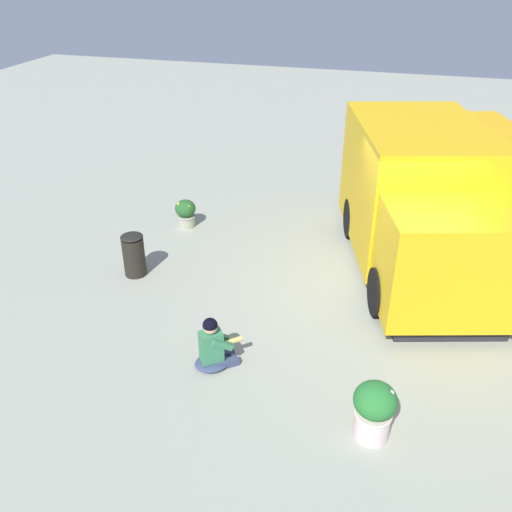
% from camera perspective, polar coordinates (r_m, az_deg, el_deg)
% --- Properties ---
extents(ground_plane, '(40.00, 40.00, 0.00)m').
position_cam_1_polar(ground_plane, '(9.92, 13.08, -4.43)').
color(ground_plane, '#989B8B').
extents(food_truck, '(5.26, 3.51, 2.59)m').
position_cam_1_polar(food_truck, '(10.59, 16.83, 4.99)').
color(food_truck, gold).
rests_on(food_truck, ground_plane).
extents(person_customer, '(0.69, 0.74, 0.85)m').
position_cam_1_polar(person_customer, '(8.10, -4.46, -9.46)').
color(person_customer, '#36405F').
rests_on(person_customer, ground_plane).
extents(planter_flowering_near, '(0.54, 0.54, 0.82)m').
position_cam_1_polar(planter_flowering_near, '(7.17, 12.22, -15.34)').
color(planter_flowering_near, beige).
rests_on(planter_flowering_near, ground_plane).
extents(planter_flowering_far, '(0.45, 0.45, 0.62)m').
position_cam_1_polar(planter_flowering_far, '(12.11, -7.35, 4.50)').
color(planter_flowering_far, '#9DA089').
rests_on(planter_flowering_far, ground_plane).
extents(trash_bin, '(0.42, 0.42, 0.84)m').
position_cam_1_polar(trash_bin, '(10.42, -12.63, 0.16)').
color(trash_bin, black).
rests_on(trash_bin, ground_plane).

